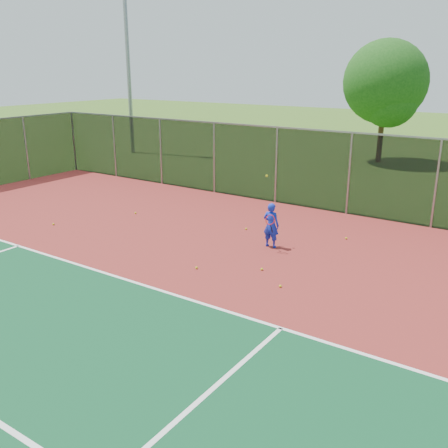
% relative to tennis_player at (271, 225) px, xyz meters
% --- Properties ---
extents(ground, '(120.00, 120.00, 0.00)m').
position_rel_tennis_player_xyz_m(ground, '(0.60, -7.25, -0.71)').
color(ground, '#375E1A').
rests_on(ground, ground).
extents(court_apron, '(30.00, 20.00, 0.02)m').
position_rel_tennis_player_xyz_m(court_apron, '(0.60, -5.25, -0.70)').
color(court_apron, maroon).
rests_on(court_apron, ground).
extents(fence_back, '(30.00, 0.06, 3.03)m').
position_rel_tennis_player_xyz_m(fence_back, '(0.60, 4.75, 0.85)').
color(fence_back, black).
rests_on(fence_back, court_apron).
extents(tennis_player, '(0.59, 0.59, 2.18)m').
position_rel_tennis_player_xyz_m(tennis_player, '(0.00, 0.00, 0.00)').
color(tennis_player, '#142BC1').
rests_on(tennis_player, court_apron).
extents(practice_ball_0, '(0.07, 0.07, 0.07)m').
position_rel_tennis_player_xyz_m(practice_ball_0, '(-0.81, -2.65, -0.66)').
color(practice_ball_0, gold).
rests_on(practice_ball_0, court_apron).
extents(practice_ball_1, '(0.07, 0.07, 0.07)m').
position_rel_tennis_player_xyz_m(practice_ball_1, '(1.62, -2.44, -0.66)').
color(practice_ball_1, gold).
rests_on(practice_ball_1, court_apron).
extents(practice_ball_3, '(0.07, 0.07, 0.07)m').
position_rel_tennis_player_xyz_m(practice_ball_3, '(-7.28, -2.27, -0.66)').
color(practice_ball_3, gold).
rests_on(practice_ball_3, court_apron).
extents(practice_ball_4, '(0.07, 0.07, 0.07)m').
position_rel_tennis_player_xyz_m(practice_ball_4, '(-1.48, 1.00, -0.66)').
color(practice_ball_4, gold).
rests_on(practice_ball_4, court_apron).
extents(practice_ball_5, '(0.07, 0.07, 0.07)m').
position_rel_tennis_player_xyz_m(practice_ball_5, '(-5.90, 0.33, -0.66)').
color(practice_ball_5, gold).
rests_on(practice_ball_5, court_apron).
extents(practice_ball_6, '(0.07, 0.07, 0.07)m').
position_rel_tennis_player_xyz_m(practice_ball_6, '(-1.44, 3.03, -0.66)').
color(practice_ball_6, gold).
rests_on(practice_ball_6, court_apron).
extents(practice_ball_7, '(0.07, 0.07, 0.07)m').
position_rel_tennis_player_xyz_m(practice_ball_7, '(0.70, -1.75, -0.66)').
color(practice_ball_7, gold).
rests_on(practice_ball_7, court_apron).
extents(practice_ball_8, '(0.07, 0.07, 0.07)m').
position_rel_tennis_player_xyz_m(practice_ball_8, '(1.65, 1.96, -0.66)').
color(practice_ball_8, gold).
rests_on(practice_ball_8, court_apron).
extents(floodlight_nw, '(0.90, 0.40, 12.42)m').
position_rel_tennis_player_xyz_m(floodlight_nw, '(-16.01, 10.72, 6.27)').
color(floodlight_nw, gray).
rests_on(floodlight_nw, ground).
extents(tree_back_left, '(4.61, 4.61, 6.78)m').
position_rel_tennis_player_xyz_m(tree_back_left, '(-1.70, 16.03, 3.54)').
color(tree_back_left, '#3C2416').
rests_on(tree_back_left, ground).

